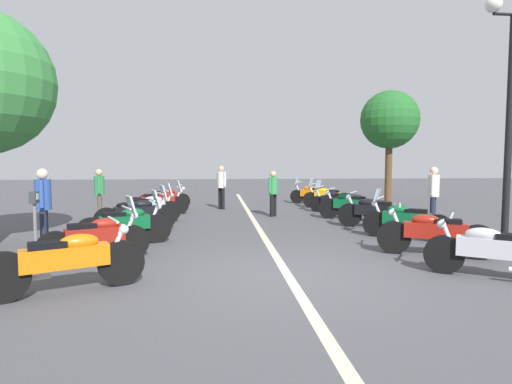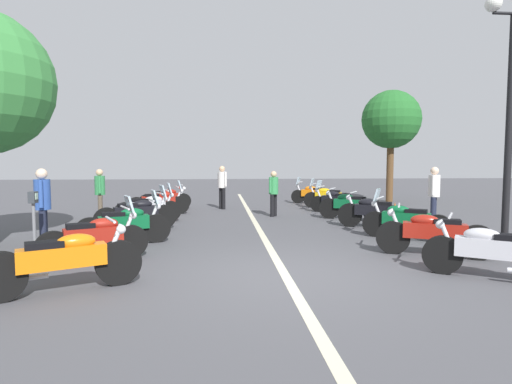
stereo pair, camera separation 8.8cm
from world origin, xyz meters
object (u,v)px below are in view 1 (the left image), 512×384
Objects in this scene: motorcycle_left_row_0 at (67,260)px; bystander_0 at (273,190)px; motorcycle_left_row_4 at (149,207)px; motorcycle_right_row_7 at (313,194)px; motorcycle_left_row_1 at (97,237)px; street_lamp_twin_globe at (511,81)px; motorcycle_right_row_5 at (336,201)px; motorcycle_left_row_3 at (137,213)px; motorcycle_left_row_5 at (159,202)px; motorcycle_right_row_0 at (494,251)px; motorcycle_right_row_3 at (373,212)px; roadside_tree_0 at (390,120)px; motorcycle_right_row_1 at (434,233)px; motorcycle_left_row_2 at (126,224)px; motorcycle_right_row_4 at (350,205)px; bystander_1 at (221,184)px; parking_meter at (35,212)px; traffic_cone_2 at (394,212)px; motorcycle_left_row_6 at (165,198)px; bystander_4 at (433,191)px; motorcycle_right_row_2 at (405,220)px; motorcycle_right_row_6 at (327,197)px; bystander_2 at (43,202)px; bystander_3 at (99,190)px.

bystander_0 is (7.81, -3.99, 0.44)m from motorcycle_left_row_0.
motorcycle_right_row_7 is (5.12, -6.35, -0.01)m from motorcycle_left_row_4.
motorcycle_left_row_1 is 8.72m from street_lamp_twin_globe.
street_lamp_twin_globe is (-6.56, -1.64, 3.03)m from motorcycle_right_row_5.
motorcycle_left_row_3 is 3.42m from motorcycle_left_row_5.
street_lamp_twin_globe reaches higher than motorcycle_right_row_0.
motorcycle_right_row_3 is 0.34× the size of roadside_tree_0.
motorcycle_left_row_5 is at bearing -22.90° from motorcycle_right_row_1.
motorcycle_right_row_7 is (10.17, -0.00, -0.00)m from motorcycle_right_row_1.
motorcycle_right_row_4 is (3.45, -6.29, -0.00)m from motorcycle_left_row_2.
bystander_1 reaches higher than bystander_0.
parking_meter reaches higher than traffic_cone_2.
motorcycle_left_row_5 is 1.20× the size of motorcycle_right_row_5.
motorcycle_left_row_3 is at bearing 97.51° from traffic_cone_2.
motorcycle_left_row_6 is (1.61, 0.01, -0.02)m from motorcycle_left_row_5.
bystander_4 is at bearing -3.39° from motorcycle_left_row_1.
bystander_0 reaches higher than motorcycle_left_row_0.
motorcycle_left_row_2 is 1.06× the size of motorcycle_right_row_4.
motorcycle_left_row_5 reaches higher than motorcycle_right_row_3.
motorcycle_right_row_5 is at bearing 18.56° from motorcycle_left_row_2.
bystander_1 reaches higher than motorcycle_left_row_1.
motorcycle_left_row_3 reaches higher than motorcycle_right_row_2.
motorcycle_left_row_5 is 6.65m from motorcycle_right_row_6.
bystander_2 is at bearing 47.05° from motorcycle_right_row_3.
motorcycle_right_row_0 is at bearing 127.13° from motorcycle_right_row_5.
motorcycle_right_row_1 is 10.17m from motorcycle_right_row_7.
motorcycle_left_row_3 is 1.59× the size of parking_meter.
motorcycle_right_row_5 reaches higher than traffic_cone_2.
parking_meter is 0.83× the size of bystander_0.
motorcycle_right_row_2 is 0.95× the size of motorcycle_right_row_6.
motorcycle_left_row_4 is at bearing 54.09° from motorcycle_right_row_6.
roadside_tree_0 reaches higher than bystander_0.
motorcycle_left_row_3 is at bearing 68.24° from street_lamp_twin_globe.
motorcycle_left_row_1 is 1.01× the size of motorcycle_right_row_0.
bystander_0 is (1.03, 2.37, 0.44)m from motorcycle_right_row_4.
motorcycle_left_row_4 reaches higher than motorcycle_left_row_1.
motorcycle_left_row_1 is at bearing -107.90° from motorcycle_left_row_4.
motorcycle_right_row_6 is at bearing -39.69° from bystander_1.
motorcycle_left_row_4 is 4.05m from bystander_2.
bystander_0 is 0.91× the size of bystander_2.
bystander_4 is at bearing 175.58° from motorcycle_right_row_4.
motorcycle_right_row_1 is (-8.58, -6.32, 0.01)m from motorcycle_left_row_6.
motorcycle_right_row_5 reaches higher than motorcycle_right_row_4.
motorcycle_left_row_2 is at bearing 76.26° from motorcycle_right_row_5.
motorcycle_right_row_5 is 0.91× the size of motorcycle_right_row_7.
motorcycle_right_row_7 is 1.14× the size of bystander_2.
bystander_2 is at bearing 77.20° from bystander_3.
motorcycle_left_row_1 is 1.12× the size of bystander_3.
street_lamp_twin_globe reaches higher than bystander_1.
motorcycle_left_row_6 is at bearing 103.54° from roadside_tree_0.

